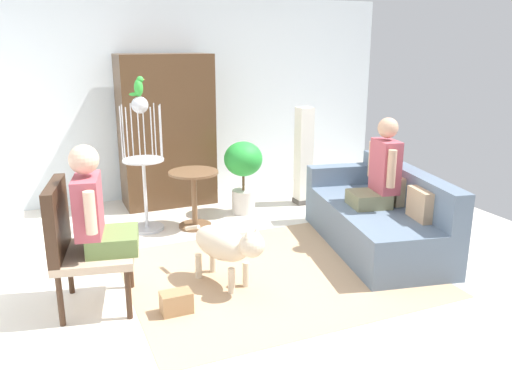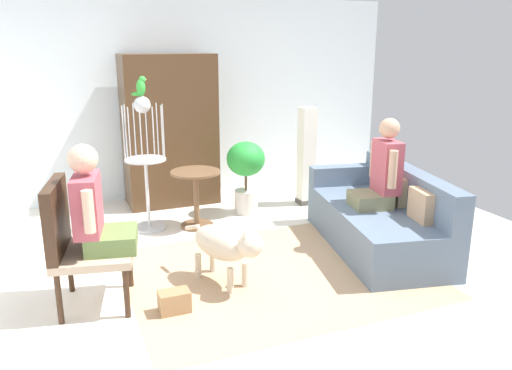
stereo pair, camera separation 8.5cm
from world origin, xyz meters
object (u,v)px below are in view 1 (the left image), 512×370
Objects in this scene: dog at (226,244)px; column_lamp at (304,157)px; armoire_cabinet at (166,131)px; parrot at (139,87)px; couch at (379,218)px; armchair at (76,238)px; round_end_table at (194,193)px; bird_cage_stand at (143,161)px; person_on_armchair at (96,210)px; potted_plant at (243,168)px; handbag at (176,302)px; person_on_couch at (381,171)px.

column_lamp is at bearing 46.46° from dog.
parrot is at bearing -118.44° from armoire_cabinet.
armchair is at bearing -177.17° from couch.
parrot is 0.11× the size of armoire_cabinet.
bird_cage_stand is at bearing 164.84° from round_end_table.
column_lamp is at bearing 30.57° from armchair.
round_end_table is 0.74× the size of dog.
person_on_armchair is at bearing -11.42° from armchair.
potted_plant is (0.84, 1.70, 0.19)m from dog.
dog is at bearing -77.64° from parrot.
armchair is at bearing 149.64° from handbag.
couch is at bearing 2.83° from armchair.
parrot is (-2.04, 1.36, 1.25)m from couch.
column_lamp is (2.00, 0.17, -0.17)m from bird_cage_stand.
couch is at bearing -33.61° from bird_cage_stand.
person_on_couch is 2.72m from armoire_cabinet.
handbag is at bearing -35.34° from person_on_armchair.
armchair is 1.57× the size of round_end_table.
bird_cage_stand is (-2.01, 1.38, -0.01)m from person_on_couch.
person_on_couch is 2.34m from handbag.
dog is 2.42m from column_lamp.
armoire_cabinet is at bearing 61.54° from armchair.
couch is 1.62× the size of column_lamp.
armoire_cabinet is (1.12, 2.39, 0.14)m from person_on_armchair.
armchair is 1.16× the size of potted_plant.
column_lamp reaches higher than round_end_table.
person_on_couch reaches higher than column_lamp.
bird_cage_stand reaches higher than person_on_armchair.
parrot is (-0.35, 1.58, 1.17)m from dog.
column_lamp is (1.50, 0.30, 0.21)m from round_end_table.
armchair is (-2.85, -0.14, 0.28)m from couch.
couch is 1.07× the size of armoire_cabinet.
dog is 2.00m from parrot.
couch is 0.49m from person_on_couch.
potted_plant is at bearing 38.97° from armchair.
handbag is at bearing -95.02° from bird_cage_stand.
bird_cage_stand reaches higher than couch.
armoire_cabinet is at bearing 124.60° from person_on_couch.
person_on_armchair reaches higher than potted_plant.
couch is 2.28× the size of potted_plant.
armoire_cabinet is (-0.72, 0.75, 0.37)m from potted_plant.
person_on_armchair is at bearing -129.76° from round_end_table.
armoire_cabinet is at bearing 64.88° from person_on_armchair.
armchair is at bearing -149.43° from column_lamp.
person_on_armchair is 0.57× the size of bird_cage_stand.
parrot is 0.24× the size of potted_plant.
parrot is at bearing 61.52° from armchair.
column_lamp is 0.66× the size of armoire_cabinet.
armchair reaches higher than dog.
parrot reaches higher than handbag.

